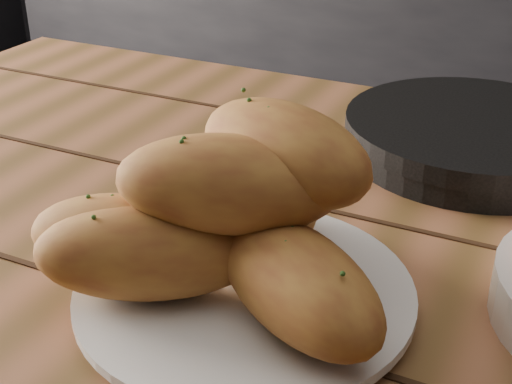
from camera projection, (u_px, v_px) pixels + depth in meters
name	position (u px, v px, depth m)	size (l,w,h in m)	color
counter	(419.00, 37.00, 2.34)	(2.80, 0.60, 0.90)	black
table	(317.00, 362.00, 0.64)	(1.41, 0.93, 0.75)	brown
plate	(245.00, 294.00, 0.55)	(0.26, 0.26, 0.02)	white
bread_rolls	(225.00, 221.00, 0.53)	(0.31, 0.26, 0.14)	#AF7D30
skillet	(475.00, 137.00, 0.79)	(0.41, 0.29, 0.05)	black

